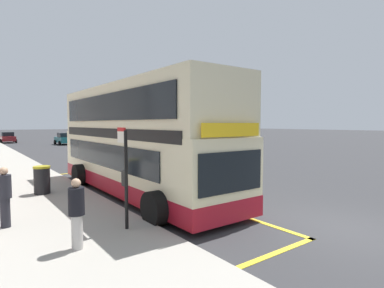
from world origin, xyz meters
name	(u,v)px	position (x,y,z in m)	size (l,w,h in m)	color
ground_plane	(56,150)	(0.00, 32.00, 0.00)	(260.00, 260.00, 0.00)	#333335
double_decker_bus	(136,144)	(-2.46, 7.36, 2.07)	(3.29, 11.19, 4.40)	beige
bus_bay_markings	(136,194)	(-2.58, 7.23, 0.01)	(2.84, 14.26, 0.01)	yellow
bus_stop_sign	(125,169)	(-4.77, 3.36, 1.70)	(0.09, 0.51, 2.64)	black
parked_car_maroon_far	(8,138)	(-2.94, 49.09, 0.80)	(2.09, 4.20, 1.62)	maroon
parked_car_teal_across	(64,139)	(2.88, 40.06, 0.80)	(2.09, 4.20, 1.62)	#196066
pedestrian_waiting_near_sign	(77,211)	(-6.20, 2.71, 0.98)	(0.34, 0.34, 1.56)	#B7B2AD
pedestrian_further_back	(5,195)	(-7.30, 5.29, 1.01)	(0.34, 0.34, 1.60)	#26262D
litter_bin	(42,180)	(-5.73, 8.98, 0.69)	(0.62, 0.62, 1.09)	black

